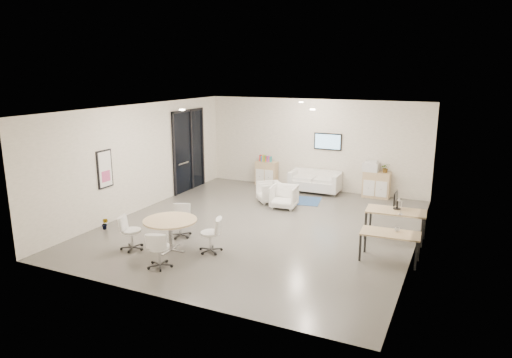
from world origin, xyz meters
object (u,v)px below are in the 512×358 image
(loveseat, at_px, (315,182))
(desk_rear, at_px, (396,213))
(sideboard_right, at_px, (376,185))
(sideboard_left, at_px, (267,173))
(round_table, at_px, (170,223))
(armchair_left, at_px, (269,191))
(armchair_right, at_px, (284,196))
(desk_front, at_px, (390,236))

(loveseat, xyz_separation_m, desk_rear, (3.23, -3.55, 0.32))
(sideboard_right, relative_size, desk_rear, 0.59)
(sideboard_left, height_order, sideboard_right, sideboard_left)
(sideboard_left, xyz_separation_m, round_table, (0.50, -6.77, 0.24))
(sideboard_right, height_order, armchair_left, sideboard_right)
(armchair_right, xyz_separation_m, desk_front, (3.62, -2.78, 0.20))
(desk_rear, distance_m, desk_front, 1.46)
(round_table, bearing_deg, desk_front, 18.01)
(armchair_left, bearing_deg, round_table, -47.05)
(armchair_right, xyz_separation_m, desk_rear, (3.53, -1.32, 0.28))
(sideboard_left, relative_size, loveseat, 0.51)
(desk_rear, xyz_separation_m, round_table, (-4.68, -3.01, 0.01))
(sideboard_right, xyz_separation_m, loveseat, (-2.06, -0.20, -0.09))
(sideboard_right, distance_m, armchair_left, 3.64)
(sideboard_right, bearing_deg, loveseat, -174.49)
(desk_rear, bearing_deg, armchair_left, 154.19)
(loveseat, bearing_deg, sideboard_right, 5.02)
(sideboard_left, bearing_deg, loveseat, -6.06)
(sideboard_right, xyz_separation_m, armchair_right, (-2.36, -2.43, -0.05))
(loveseat, bearing_deg, desk_rear, -48.20)
(sideboard_right, bearing_deg, desk_rear, -72.70)
(sideboard_right, relative_size, desk_front, 0.67)
(desk_rear, relative_size, round_table, 1.18)
(loveseat, xyz_separation_m, armchair_right, (-0.29, -2.23, 0.04))
(desk_front, height_order, round_table, round_table)
(loveseat, bearing_deg, armchair_right, -97.98)
(sideboard_left, xyz_separation_m, armchair_right, (1.66, -2.44, -0.05))
(loveseat, xyz_separation_m, round_table, (-1.45, -6.56, 0.33))
(loveseat, bearing_deg, desk_front, -56.87)
(round_table, bearing_deg, sideboard_left, 94.26)
(sideboard_right, xyz_separation_m, round_table, (-3.51, -6.76, 0.24))
(armchair_left, distance_m, desk_front, 5.33)
(desk_rear, bearing_deg, desk_front, -89.74)
(armchair_left, relative_size, desk_front, 0.56)
(armchair_left, relative_size, armchair_right, 0.94)
(desk_rear, relative_size, desk_front, 1.13)
(sideboard_right, bearing_deg, desk_front, -76.33)
(loveseat, height_order, desk_front, loveseat)
(sideboard_right, bearing_deg, sideboard_left, 179.88)
(sideboard_left, distance_m, loveseat, 1.97)
(sideboard_right, distance_m, round_table, 7.63)
(desk_front, bearing_deg, round_table, -165.59)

